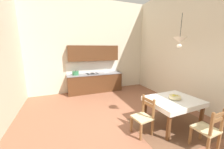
{
  "coord_description": "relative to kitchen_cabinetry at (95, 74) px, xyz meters",
  "views": [
    {
      "loc": [
        -1.37,
        -3.03,
        2.1
      ],
      "look_at": [
        0.25,
        1.08,
        1.19
      ],
      "focal_mm": 20.87,
      "sensor_mm": 36.0,
      "label": 1
    }
  ],
  "objects": [
    {
      "name": "dining_chair_tv_side",
      "position": [
        0.33,
        -3.54,
        -0.41
      ],
      "size": [
        0.47,
        0.47,
        0.93
      ],
      "color": "#D1BC89",
      "rests_on": "ground_plane"
    },
    {
      "name": "area_rug",
      "position": [
        1.28,
        -3.62,
        -0.85
      ],
      "size": [
        2.1,
        1.6,
        0.01
      ],
      "primitive_type": "cube",
      "color": "brown",
      "rests_on": "ground_plane"
    },
    {
      "name": "dining_table",
      "position": [
        1.28,
        -3.52,
        -0.22
      ],
      "size": [
        1.36,
        1.09,
        0.75
      ],
      "color": "brown",
      "rests_on": "ground_plane"
    },
    {
      "name": "wall_right",
      "position": [
        2.78,
        -2.94,
        1.29
      ],
      "size": [
        0.12,
        7.02,
        4.29
      ],
      "primitive_type": "cube",
      "color": "beige",
      "rests_on": "ground_plane"
    },
    {
      "name": "ground_plane",
      "position": [
        -0.09,
        -2.94,
        -0.91
      ],
      "size": [
        6.21,
        7.02,
        0.1
      ],
      "primitive_type": "cube",
      "color": "#935B42"
    },
    {
      "name": "dining_chair_camera_side",
      "position": [
        1.27,
        -4.46,
        -0.41
      ],
      "size": [
        0.44,
        0.44,
        0.93
      ],
      "color": "#D1BC89",
      "rests_on": "ground_plane"
    },
    {
      "name": "kitchen_cabinetry",
      "position": [
        0.0,
        0.0,
        0.0
      ],
      "size": [
        2.57,
        0.63,
        2.2
      ],
      "color": "#56331C",
      "rests_on": "ground_plane"
    },
    {
      "name": "fruit_bowl",
      "position": [
        1.3,
        -3.54,
        -0.04
      ],
      "size": [
        0.3,
        0.3,
        0.12
      ],
      "color": "beige",
      "rests_on": "dining_table"
    },
    {
      "name": "pendant_lamp",
      "position": [
        1.26,
        -3.55,
        1.42
      ],
      "size": [
        0.32,
        0.32,
        0.81
      ],
      "color": "black"
    },
    {
      "name": "wall_back",
      "position": [
        -0.09,
        0.33,
        1.29
      ],
      "size": [
        6.21,
        0.12,
        4.29
      ],
      "primitive_type": "cube",
      "color": "beige",
      "rests_on": "ground_plane"
    }
  ]
}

